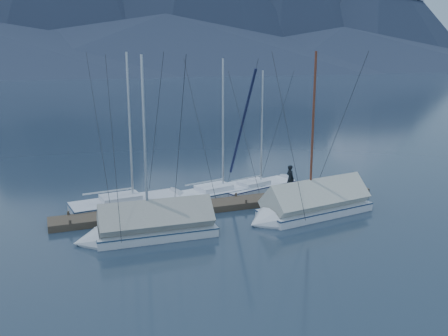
{
  "coord_description": "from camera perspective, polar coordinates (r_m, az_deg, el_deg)",
  "views": [
    {
      "loc": [
        -8.89,
        -20.87,
        7.88
      ],
      "look_at": [
        0.0,
        2.0,
        2.2
      ],
      "focal_mm": 38.0,
      "sensor_mm": 36.0,
      "label": 1
    }
  ],
  "objects": [
    {
      "name": "mooring_posts",
      "position": [
        25.5,
        -1.05,
        -4.15
      ],
      "size": [
        15.12,
        1.52,
        0.35
      ],
      "color": "#382D23",
      "rests_on": "ground"
    },
    {
      "name": "sailboat_covered_near",
      "position": [
        24.69,
        9.99,
        -4.67
      ],
      "size": [
        7.29,
        3.34,
        9.15
      ],
      "color": "silver",
      "rests_on": "ground"
    },
    {
      "name": "sailboat_covered_far",
      "position": [
        21.72,
        -9.46,
        -7.2
      ],
      "size": [
        6.39,
        2.69,
        8.86
      ],
      "color": "silver",
      "rests_on": "ground"
    },
    {
      "name": "ground",
      "position": [
        24.01,
        1.74,
        -6.13
      ],
      "size": [
        1000.0,
        1000.0,
        0.0
      ],
      "primitive_type": "plane",
      "color": "#14202E",
      "rests_on": "ground"
    },
    {
      "name": "person",
      "position": [
        27.62,
        7.97,
        -1.24
      ],
      "size": [
        0.46,
        0.63,
        1.58
      ],
      "primitive_type": "imported",
      "rotation": [
        0.0,
        0.0,
        1.73
      ],
      "color": "black",
      "rests_on": "dock"
    },
    {
      "name": "sailboat_open_right",
      "position": [
        29.62,
        5.05,
        -2.17
      ],
      "size": [
        6.22,
        3.34,
        7.92
      ],
      "color": "silver",
      "rests_on": "ground"
    },
    {
      "name": "dock",
      "position": [
        25.74,
        0.0,
        -4.54
      ],
      "size": [
        18.0,
        1.5,
        0.54
      ],
      "color": "#382D23",
      "rests_on": "ground"
    },
    {
      "name": "sailboat_open_mid",
      "position": [
        28.31,
        0.64,
        -2.81
      ],
      "size": [
        6.82,
        3.38,
        8.68
      ],
      "color": "silver",
      "rests_on": "ground"
    },
    {
      "name": "sailboat_open_left",
      "position": [
        26.58,
        -9.88,
        -4.06
      ],
      "size": [
        7.02,
        3.03,
        9.04
      ],
      "color": "silver",
      "rests_on": "ground"
    }
  ]
}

